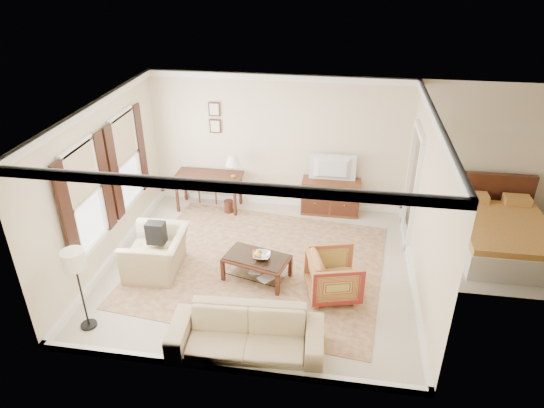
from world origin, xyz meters
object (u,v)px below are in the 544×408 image
(coffee_table, at_px, (257,262))
(striped_armchair, at_px, (334,274))
(tv, at_px, (333,161))
(sofa, at_px, (246,329))
(club_armchair, at_px, (156,247))
(sideboard, at_px, (330,197))
(writing_desk, at_px, (208,180))

(coffee_table, bearing_deg, striped_armchair, -10.17)
(tv, distance_m, sofa, 4.46)
(striped_armchair, xyz_separation_m, club_armchair, (-3.11, 0.21, 0.07))
(sofa, bearing_deg, coffee_table, 92.12)
(club_armchair, bearing_deg, sideboard, 128.75)
(sideboard, height_order, coffee_table, sideboard)
(writing_desk, xyz_separation_m, coffee_table, (1.50, -2.39, -0.32))
(coffee_table, height_order, striped_armchair, striped_armchair)
(striped_armchair, bearing_deg, writing_desk, 32.48)
(writing_desk, distance_m, sideboard, 2.66)
(sideboard, relative_size, club_armchair, 1.08)
(tv, height_order, striped_armchair, tv)
(sofa, bearing_deg, club_armchair, 135.88)
(club_armchair, bearing_deg, coffee_table, 87.98)
(writing_desk, relative_size, coffee_table, 1.19)
(writing_desk, distance_m, coffee_table, 2.84)
(writing_desk, xyz_separation_m, club_armchair, (-0.29, -2.42, -0.18))
(club_armchair, bearing_deg, writing_desk, 170.11)
(sideboard, height_order, tv, tv)
(sideboard, relative_size, tv, 1.32)
(sideboard, bearing_deg, striped_armchair, -86.17)
(club_armchair, bearing_deg, tv, 128.53)
(striped_armchair, bearing_deg, sideboard, -10.74)
(writing_desk, relative_size, striped_armchair, 1.69)
(sideboard, height_order, club_armchair, club_armchair)
(sideboard, distance_m, sofa, 4.40)
(sofa, bearing_deg, sideboard, 73.87)
(coffee_table, bearing_deg, tv, 66.07)
(striped_armchair, bearing_deg, tv, -10.71)
(striped_armchair, distance_m, club_armchair, 3.12)
(sideboard, xyz_separation_m, club_armchair, (-2.92, -2.61, 0.12))
(sideboard, height_order, sofa, sofa)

